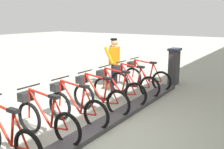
{
  "coord_description": "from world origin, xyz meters",
  "views": [
    {
      "loc": [
        -3.06,
        3.93,
        2.32
      ],
      "look_at": [
        0.5,
        -1.58,
        0.9
      ],
      "focal_mm": 42.11,
      "sensor_mm": 36.0,
      "label": 1
    }
  ],
  "objects_px": {
    "bike_docked_0": "(145,76)",
    "worker_near_rack": "(114,61)",
    "bike_docked_6": "(4,135)",
    "bike_docked_1": "(132,82)",
    "bike_docked_3": "(98,96)",
    "bike_docked_5": "(44,118)",
    "bike_docked_4": "(74,106)",
    "bike_docked_2": "(116,88)",
    "payment_kiosk": "(174,66)"
  },
  "relations": [
    {
      "from": "bike_docked_0",
      "to": "worker_near_rack",
      "type": "distance_m",
      "value": 1.13
    },
    {
      "from": "bike_docked_0",
      "to": "bike_docked_6",
      "type": "bearing_deg",
      "value": 90.0
    },
    {
      "from": "bike_docked_1",
      "to": "bike_docked_3",
      "type": "distance_m",
      "value": 1.76
    },
    {
      "from": "bike_docked_1",
      "to": "bike_docked_5",
      "type": "xyz_separation_m",
      "value": [
        0.0,
        3.52,
        0.0
      ]
    },
    {
      "from": "bike_docked_4",
      "to": "worker_near_rack",
      "type": "xyz_separation_m",
      "value": [
        0.95,
        -3.13,
        0.48
      ]
    },
    {
      "from": "bike_docked_2",
      "to": "bike_docked_6",
      "type": "height_order",
      "value": "same"
    },
    {
      "from": "bike_docked_2",
      "to": "bike_docked_5",
      "type": "height_order",
      "value": "same"
    },
    {
      "from": "bike_docked_1",
      "to": "bike_docked_4",
      "type": "distance_m",
      "value": 2.64
    },
    {
      "from": "payment_kiosk",
      "to": "bike_docked_1",
      "type": "xyz_separation_m",
      "value": [
        0.57,
        2.05,
        -0.24
      ]
    },
    {
      "from": "bike_docked_3",
      "to": "bike_docked_4",
      "type": "xyz_separation_m",
      "value": [
        0.0,
        0.88,
        0.0
      ]
    },
    {
      "from": "bike_docked_0",
      "to": "bike_docked_5",
      "type": "xyz_separation_m",
      "value": [
        0.0,
        4.4,
        0.0
      ]
    },
    {
      "from": "bike_docked_2",
      "to": "payment_kiosk",
      "type": "bearing_deg",
      "value": -101.03
    },
    {
      "from": "bike_docked_1",
      "to": "bike_docked_3",
      "type": "xyz_separation_m",
      "value": [
        0.0,
        1.76,
        0.0
      ]
    },
    {
      "from": "bike_docked_3",
      "to": "worker_near_rack",
      "type": "height_order",
      "value": "worker_near_rack"
    },
    {
      "from": "bike_docked_1",
      "to": "bike_docked_3",
      "type": "relative_size",
      "value": 1.0
    },
    {
      "from": "bike_docked_0",
      "to": "bike_docked_5",
      "type": "distance_m",
      "value": 4.4
    },
    {
      "from": "bike_docked_6",
      "to": "worker_near_rack",
      "type": "relative_size",
      "value": 1.04
    },
    {
      "from": "bike_docked_0",
      "to": "bike_docked_6",
      "type": "distance_m",
      "value": 5.28
    },
    {
      "from": "payment_kiosk",
      "to": "bike_docked_5",
      "type": "relative_size",
      "value": 0.74
    },
    {
      "from": "payment_kiosk",
      "to": "bike_docked_3",
      "type": "height_order",
      "value": "payment_kiosk"
    },
    {
      "from": "bike_docked_1",
      "to": "bike_docked_6",
      "type": "relative_size",
      "value": 1.0
    },
    {
      "from": "bike_docked_4",
      "to": "bike_docked_5",
      "type": "bearing_deg",
      "value": 90.0
    },
    {
      "from": "bike_docked_0",
      "to": "bike_docked_3",
      "type": "height_order",
      "value": "same"
    },
    {
      "from": "bike_docked_4",
      "to": "bike_docked_6",
      "type": "distance_m",
      "value": 1.76
    },
    {
      "from": "bike_docked_1",
      "to": "worker_near_rack",
      "type": "xyz_separation_m",
      "value": [
        0.95,
        -0.49,
        0.48
      ]
    },
    {
      "from": "bike_docked_1",
      "to": "bike_docked_6",
      "type": "distance_m",
      "value": 4.4
    },
    {
      "from": "bike_docked_2",
      "to": "bike_docked_4",
      "type": "bearing_deg",
      "value": 90.0
    },
    {
      "from": "bike_docked_0",
      "to": "bike_docked_2",
      "type": "relative_size",
      "value": 1.0
    },
    {
      "from": "bike_docked_1",
      "to": "bike_docked_4",
      "type": "relative_size",
      "value": 1.0
    },
    {
      "from": "bike_docked_3",
      "to": "bike_docked_6",
      "type": "bearing_deg",
      "value": 90.0
    },
    {
      "from": "payment_kiosk",
      "to": "bike_docked_5",
      "type": "bearing_deg",
      "value": 84.14
    },
    {
      "from": "bike_docked_2",
      "to": "bike_docked_5",
      "type": "distance_m",
      "value": 2.64
    },
    {
      "from": "bike_docked_1",
      "to": "bike_docked_0",
      "type": "bearing_deg",
      "value": -90.0
    },
    {
      "from": "bike_docked_4",
      "to": "worker_near_rack",
      "type": "distance_m",
      "value": 3.3
    },
    {
      "from": "payment_kiosk",
      "to": "bike_docked_0",
      "type": "relative_size",
      "value": 0.74
    },
    {
      "from": "bike_docked_2",
      "to": "worker_near_rack",
      "type": "relative_size",
      "value": 1.04
    },
    {
      "from": "bike_docked_3",
      "to": "bike_docked_0",
      "type": "bearing_deg",
      "value": -90.0
    },
    {
      "from": "bike_docked_1",
      "to": "worker_near_rack",
      "type": "bearing_deg",
      "value": -27.38
    },
    {
      "from": "bike_docked_5",
      "to": "worker_near_rack",
      "type": "distance_m",
      "value": 4.15
    },
    {
      "from": "bike_docked_0",
      "to": "bike_docked_1",
      "type": "distance_m",
      "value": 0.88
    },
    {
      "from": "bike_docked_0",
      "to": "bike_docked_1",
      "type": "bearing_deg",
      "value": 90.0
    },
    {
      "from": "payment_kiosk",
      "to": "bike_docked_0",
      "type": "xyz_separation_m",
      "value": [
        0.57,
        1.17,
        -0.24
      ]
    },
    {
      "from": "bike_docked_0",
      "to": "bike_docked_5",
      "type": "relative_size",
      "value": 1.0
    },
    {
      "from": "bike_docked_4",
      "to": "bike_docked_1",
      "type": "bearing_deg",
      "value": -90.0
    },
    {
      "from": "bike_docked_1",
      "to": "bike_docked_6",
      "type": "height_order",
      "value": "same"
    },
    {
      "from": "bike_docked_1",
      "to": "bike_docked_3",
      "type": "bearing_deg",
      "value": 90.0
    },
    {
      "from": "bike_docked_2",
      "to": "bike_docked_5",
      "type": "xyz_separation_m",
      "value": [
        0.0,
        2.64,
        0.0
      ]
    },
    {
      "from": "bike_docked_3",
      "to": "bike_docked_5",
      "type": "relative_size",
      "value": 1.0
    },
    {
      "from": "bike_docked_2",
      "to": "bike_docked_3",
      "type": "xyz_separation_m",
      "value": [
        0.0,
        0.88,
        0.0
      ]
    },
    {
      "from": "bike_docked_0",
      "to": "worker_near_rack",
      "type": "relative_size",
      "value": 1.04
    }
  ]
}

